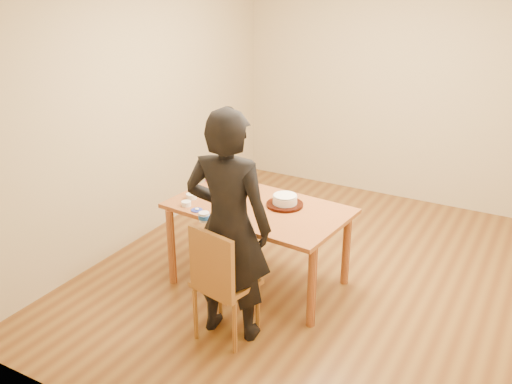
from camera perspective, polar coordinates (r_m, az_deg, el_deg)
The scene contains 16 objects.
room_shell at distance 5.09m, azimuth 8.92°, elevation 6.50°, with size 4.00×4.50×2.70m.
dining_table at distance 4.88m, azimuth 0.29°, elevation -1.65°, with size 1.50×0.89×0.04m, color brown.
dining_chair at distance 4.35m, azimuth -2.98°, elevation -9.05°, with size 0.41×0.41×0.04m, color brown.
cake_plate at distance 4.88m, azimuth 2.90°, elevation -1.27°, with size 0.32×0.32×0.02m, color red.
cake at distance 4.86m, azimuth 2.91°, elevation -0.78°, with size 0.21×0.21×0.07m, color white.
frosting_dome at distance 4.85m, azimuth 2.92°, elevation -0.28°, with size 0.20×0.20×0.03m, color white.
frosting_tub at distance 4.60m, azimuth -5.21°, elevation -2.49°, with size 0.09×0.09×0.08m, color white.
frosting_lid at distance 4.82m, azimuth -5.94°, elevation -1.81°, with size 0.10×0.10×0.01m, color #1A2BAB.
frosting_dollop at distance 4.81m, azimuth -5.94°, elevation -1.67°, with size 0.04×0.04×0.02m, color white.
ramekin_green at distance 4.91m, azimuth -6.98°, elevation -1.15°, with size 0.08×0.08×0.04m, color white.
ramekin_yellow at distance 5.09m, azimuth -5.23°, elevation -0.22°, with size 0.08×0.08×0.04m, color white.
ramekin_multi at distance 5.05m, azimuth -6.47°, elevation -0.42°, with size 0.09×0.09×0.04m, color white.
candy_box_pink at distance 5.42m, azimuth -4.42°, elevation 1.13°, with size 0.12×0.06×0.02m, color #F23994.
candy_box_green at distance 5.42m, azimuth -4.44°, elevation 1.33°, with size 0.12×0.06×0.02m, color #31971C.
spatula at distance 4.69m, azimuth -4.42°, elevation -2.46°, with size 0.15×0.01×0.01m, color black.
person at distance 4.17m, azimuth -2.77°, elevation -3.48°, with size 0.66×0.43×1.80m, color black.
Camera 1 is at (1.68, -4.26, 2.71)m, focal length 40.00 mm.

